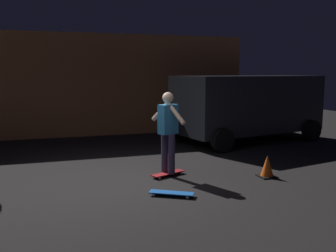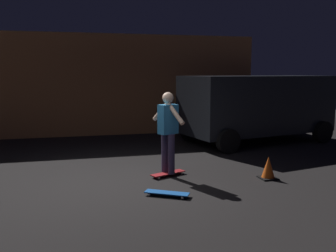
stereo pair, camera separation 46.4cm
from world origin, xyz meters
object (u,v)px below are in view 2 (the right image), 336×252
Objects in this scene: parked_van at (257,105)px; skater at (168,127)px; skateboard_spare at (167,193)px; traffic_cone at (268,169)px; skateboard_ridden at (168,173)px.

skater is at bearing -139.47° from parked_van.
skateboard_spare is at bearing -105.34° from skater.
skater is at bearing 159.78° from traffic_cone.
parked_van is 4.89m from skateboard_ridden.
skater is (-3.62, -3.10, -0.12)m from parked_van.
traffic_cone reaches higher than skateboard_spare.
traffic_cone is at bearing -20.22° from skateboard_ridden.
skater reaches higher than skateboard_ridden.
skateboard_ridden is 1.03× the size of skateboard_spare.
parked_van reaches higher than skater.
parked_van reaches higher than traffic_cone.
parked_van reaches higher than skateboard_ridden.
traffic_cone is at bearing -20.22° from skater.
skateboard_ridden is at bearing 74.66° from skateboard_spare.
skateboard_ridden is (-3.62, -3.10, -1.11)m from parked_van.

